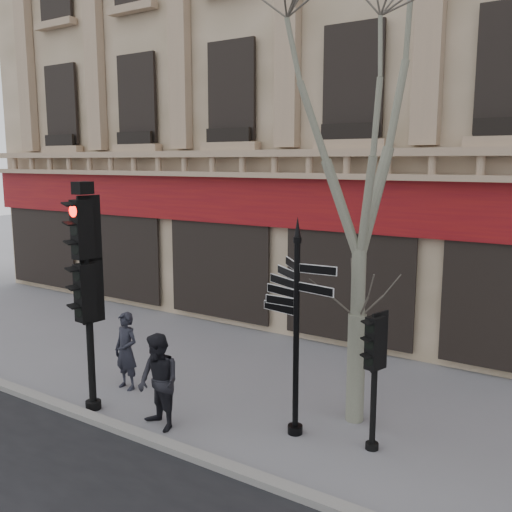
# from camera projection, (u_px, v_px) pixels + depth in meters

# --- Properties ---
(ground) EXTENTS (80.00, 80.00, 0.00)m
(ground) POSITION_uv_depth(u_px,v_px,m) (232.00, 421.00, 10.32)
(ground) COLOR slate
(ground) RESTS_ON ground
(kerb) EXTENTS (80.00, 0.25, 0.12)m
(kerb) POSITION_uv_depth(u_px,v_px,m) (181.00, 451.00, 9.16)
(kerb) COLOR gray
(kerb) RESTS_ON ground
(building) EXTENTS (28.00, 15.52, 18.00)m
(building) POSITION_uv_depth(u_px,v_px,m) (449.00, 30.00, 19.09)
(building) COLOR tan
(building) RESTS_ON ground
(fingerpost) EXTENTS (2.03, 2.03, 3.77)m
(fingerpost) POSITION_uv_depth(u_px,v_px,m) (297.00, 291.00, 9.45)
(fingerpost) COLOR black
(fingerpost) RESTS_ON ground
(traffic_signal_main) EXTENTS (0.50, 0.38, 4.29)m
(traffic_signal_main) POSITION_uv_depth(u_px,v_px,m) (87.00, 269.00, 10.40)
(traffic_signal_main) COLOR black
(traffic_signal_main) RESTS_ON ground
(traffic_signal_secondary) EXTENTS (0.44, 0.36, 2.25)m
(traffic_signal_secondary) POSITION_uv_depth(u_px,v_px,m) (375.00, 357.00, 9.07)
(traffic_signal_secondary) COLOR black
(traffic_signal_secondary) RESTS_ON ground
(plane_tree) EXTENTS (2.89, 2.89, 7.67)m
(plane_tree) POSITION_uv_depth(u_px,v_px,m) (363.00, 117.00, 9.49)
(plane_tree) COLOR gray
(plane_tree) RESTS_ON ground
(pedestrian_a) EXTENTS (0.61, 0.42, 1.61)m
(pedestrian_a) POSITION_uv_depth(u_px,v_px,m) (126.00, 351.00, 11.70)
(pedestrian_a) COLOR #1F212A
(pedestrian_a) RESTS_ON ground
(pedestrian_b) EXTENTS (0.98, 0.85, 1.71)m
(pedestrian_b) POSITION_uv_depth(u_px,v_px,m) (159.00, 382.00, 9.92)
(pedestrian_b) COLOR black
(pedestrian_b) RESTS_ON ground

